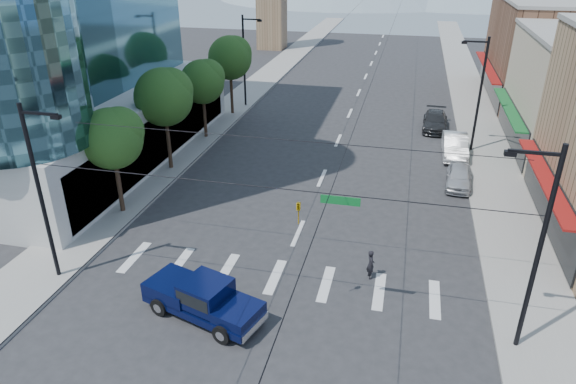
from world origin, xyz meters
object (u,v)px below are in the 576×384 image
pickup_truck (202,297)px  parked_car_far (435,121)px  pedestrian (371,264)px  parked_car_near (459,176)px  parked_car_mid (455,146)px

pickup_truck → parked_car_far: bearing=87.5°
pedestrian → parked_car_near: size_ratio=0.37×
pickup_truck → parked_car_far: (10.62, 29.10, -0.24)m
parked_car_near → parked_car_far: parked_car_far is taller
parked_car_near → parked_car_mid: (0.00, 5.76, 0.13)m
pickup_truck → parked_car_near: (11.98, 16.98, -0.28)m
parked_car_far → parked_car_mid: bearing=-76.0°
pickup_truck → parked_car_near: pickup_truck is taller
parked_car_near → parked_car_far: bearing=101.1°
pickup_truck → parked_car_far: pickup_truck is taller
parked_car_mid → parked_car_far: 6.50m
pickup_truck → parked_car_near: size_ratio=1.41×
pedestrian → parked_car_mid: 18.72m
pedestrian → pickup_truck: bearing=101.1°
pedestrian → parked_car_near: bearing=-44.7°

